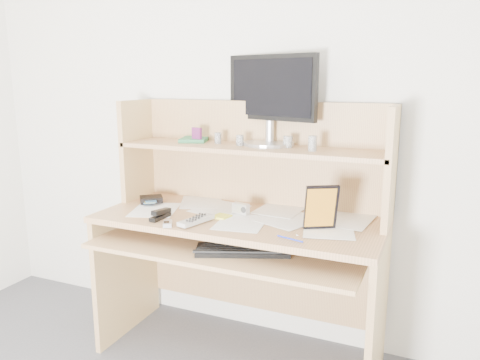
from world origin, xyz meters
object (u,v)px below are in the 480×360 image
at_px(game_case, 321,207).
at_px(tv_remote, 196,220).
at_px(keyboard, 243,249).
at_px(monitor, 271,97).
at_px(desk, 245,223).

bearing_deg(game_case, tv_remote, 162.93).
xyz_separation_m(keyboard, monitor, (-0.03, 0.44, 0.66)).
bearing_deg(keyboard, tv_remote, 154.38).
xyz_separation_m(tv_remote, monitor, (0.21, 0.42, 0.56)).
xyz_separation_m(keyboard, game_case, (0.32, 0.14, 0.20)).
relative_size(tv_remote, monitor, 0.39).
distance_m(desk, keyboard, 0.29).
bearing_deg(game_case, desk, 133.10).
xyz_separation_m(desk, keyboard, (0.10, -0.27, -0.03)).
bearing_deg(monitor, keyboard, -69.44).
height_order(game_case, monitor, monitor).
relative_size(desk, tv_remote, 7.08).
relative_size(keyboard, tv_remote, 2.25).
bearing_deg(monitor, game_case, -24.35).
height_order(tv_remote, game_case, game_case).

